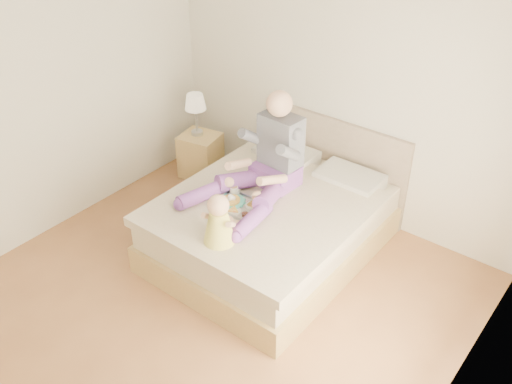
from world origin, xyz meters
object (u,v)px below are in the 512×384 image
Objects in this scene: adult at (266,163)px; tray at (239,204)px; bed at (276,220)px; baby at (220,222)px; nightstand at (201,155)px.

tray is at bearing -88.86° from adult.
bed is 4.87× the size of baby.
baby is (0.03, -0.83, 0.47)m from bed.
baby is at bearing -71.57° from tray.
nightstand is 1.16× the size of baby.
bed reaches higher than nightstand.
nightstand is at bearing 162.33° from adult.
bed is 0.51m from tray.
adult is at bearing -32.72° from nightstand.
bed is 1.85× the size of adult.
bed is 4.84× the size of tray.
bed is 4.21× the size of nightstand.
bed reaches higher than tray.
baby reaches higher than nightstand.
baby is (0.19, -0.47, 0.15)m from tray.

